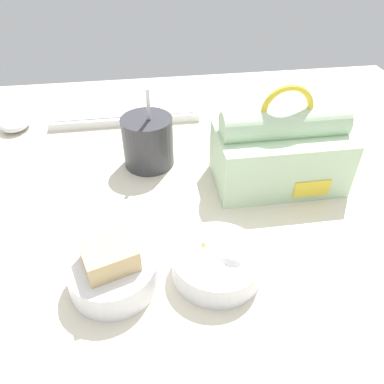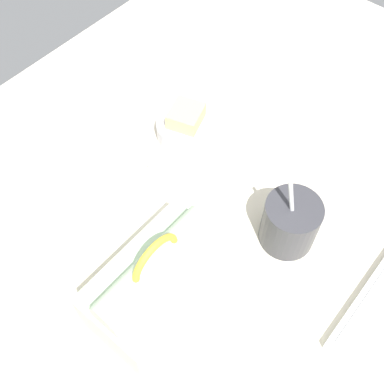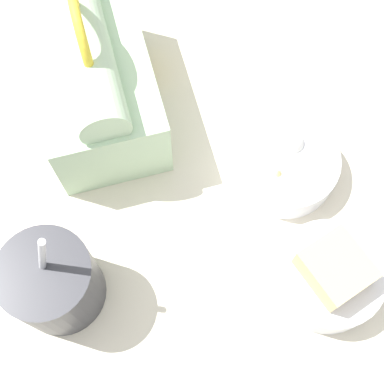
% 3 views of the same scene
% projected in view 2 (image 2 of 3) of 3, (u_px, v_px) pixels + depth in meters
% --- Properties ---
extents(desk_surface, '(1.40, 1.10, 0.02)m').
position_uv_depth(desk_surface, '(224.00, 202.00, 0.88)').
color(desk_surface, beige).
rests_on(desk_surface, ground).
extents(lunch_bag, '(0.22, 0.13, 0.18)m').
position_uv_depth(lunch_bag, '(159.00, 282.00, 0.72)').
color(lunch_bag, '#B7D6AD').
rests_on(lunch_bag, desk_surface).
extents(soup_cup, '(0.09, 0.09, 0.16)m').
position_uv_depth(soup_cup, '(290.00, 222.00, 0.79)').
color(soup_cup, '#333338').
rests_on(soup_cup, desk_surface).
extents(bento_bowl_sandwich, '(0.12, 0.12, 0.07)m').
position_uv_depth(bento_bowl_sandwich, '(186.00, 127.00, 0.94)').
color(bento_bowl_sandwich, silver).
rests_on(bento_bowl_sandwich, desk_surface).
extents(bento_bowl_snacks, '(0.12, 0.12, 0.05)m').
position_uv_depth(bento_bowl_snacks, '(137.00, 173.00, 0.88)').
color(bento_bowl_snacks, silver).
rests_on(bento_bowl_snacks, desk_surface).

